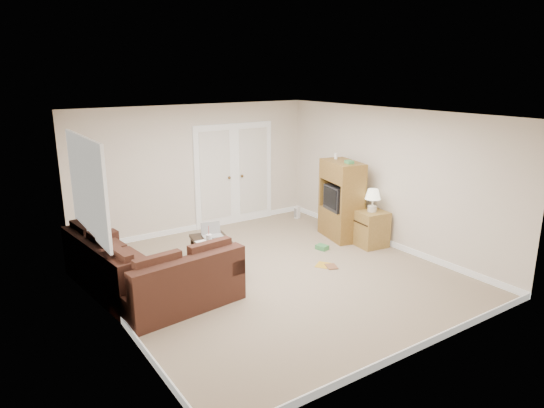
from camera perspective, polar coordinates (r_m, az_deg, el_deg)
floor at (r=7.76m, az=0.24°, el=-8.22°), size 5.50×5.50×0.00m
ceiling at (r=7.14m, az=0.27°, el=10.51°), size 5.00×5.50×0.02m
wall_left at (r=6.34m, az=-18.79°, el=-2.45°), size 0.02×5.50×2.50m
wall_right at (r=8.96m, az=13.62°, el=2.97°), size 0.02×5.50×2.50m
wall_back at (r=9.69m, az=-8.95°, el=4.13°), size 5.00×0.02×2.50m
wall_front at (r=5.40m, az=16.95°, el=-5.36°), size 5.00×0.02×2.50m
baseboards at (r=7.74m, az=0.24°, el=-7.88°), size 5.00×5.50×0.10m
french_doors at (r=10.08m, az=-4.44°, el=3.45°), size 1.80×0.05×2.13m
window_left at (r=7.22m, az=-20.87°, el=1.92°), size 0.05×1.92×1.42m
sectional_sofa at (r=7.16m, az=-14.97°, el=-8.17°), size 1.96×2.60×0.78m
coffee_table at (r=7.90m, az=-6.74°, el=-5.90°), size 0.77×1.21×0.77m
tv_armoire at (r=9.29m, az=8.15°, el=0.52°), size 0.70×1.02×1.60m
side_cabinet at (r=9.02m, az=11.58°, el=-2.51°), size 0.56×0.56×1.07m
space_heater at (r=10.58m, az=3.00°, el=-0.99°), size 0.12×0.11×0.27m
floor_magazine at (r=8.13m, az=6.01°, el=-7.15°), size 0.34×0.33×0.01m
floor_greenbox at (r=8.81m, az=5.91°, el=-5.09°), size 0.20×0.24×0.08m
floor_book at (r=8.04m, az=6.43°, el=-7.37°), size 0.24×0.28×0.02m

